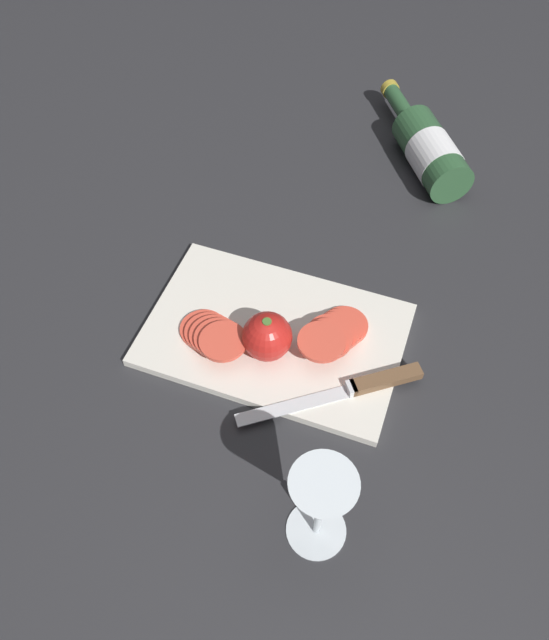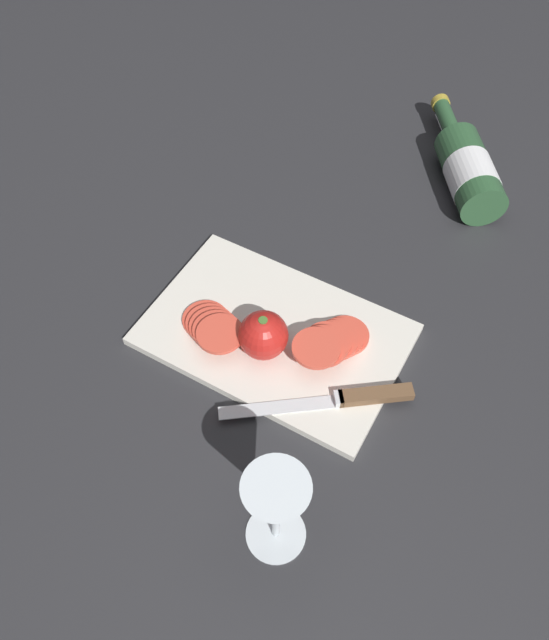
# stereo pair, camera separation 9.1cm
# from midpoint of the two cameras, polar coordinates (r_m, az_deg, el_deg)

# --- Properties ---
(ground_plane) EXTENTS (3.00, 3.00, 0.00)m
(ground_plane) POSITION_cam_midpoint_polar(r_m,az_deg,el_deg) (0.93, 2.21, -2.76)
(ground_plane) COLOR #28282B
(cutting_board) EXTENTS (0.38, 0.25, 0.01)m
(cutting_board) POSITION_cam_midpoint_polar(r_m,az_deg,el_deg) (0.94, -2.76, -1.52)
(cutting_board) COLOR silver
(cutting_board) RESTS_ON ground_plane
(wine_bottle) EXTENTS (0.22, 0.28, 0.08)m
(wine_bottle) POSITION_cam_midpoint_polar(r_m,az_deg,el_deg) (1.20, 11.79, 14.89)
(wine_bottle) COLOR #2D5633
(wine_bottle) RESTS_ON ground_plane
(wine_glass) EXTENTS (0.08, 0.08, 0.16)m
(wine_glass) POSITION_cam_midpoint_polar(r_m,az_deg,el_deg) (0.71, 0.53, -16.40)
(wine_glass) COLOR silver
(wine_glass) RESTS_ON ground_plane
(whole_tomato) EXTENTS (0.07, 0.07, 0.07)m
(whole_tomato) POSITION_cam_midpoint_polar(r_m,az_deg,el_deg) (0.88, -3.61, -1.71)
(whole_tomato) COLOR red
(whole_tomato) RESTS_ON cutting_board
(knife) EXTENTS (0.23, 0.18, 0.01)m
(knife) POSITION_cam_midpoint_polar(r_m,az_deg,el_deg) (0.88, 5.70, -6.07)
(knife) COLOR silver
(knife) RESTS_ON cutting_board
(tomato_slice_stack_near) EXTENTS (0.09, 0.13, 0.04)m
(tomato_slice_stack_near) POSITION_cam_midpoint_polar(r_m,az_deg,el_deg) (0.91, 2.60, -1.42)
(tomato_slice_stack_near) COLOR #DB4C38
(tomato_slice_stack_near) RESTS_ON cutting_board
(tomato_slice_stack_far) EXTENTS (0.11, 0.09, 0.03)m
(tomato_slice_stack_far) POSITION_cam_midpoint_polar(r_m,az_deg,el_deg) (0.92, -8.48, -1.56)
(tomato_slice_stack_far) COLOR #DB4C38
(tomato_slice_stack_far) RESTS_ON cutting_board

